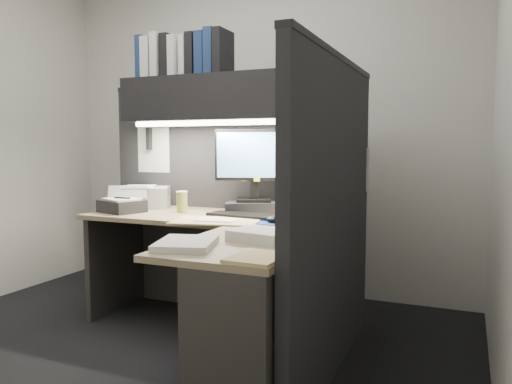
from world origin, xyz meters
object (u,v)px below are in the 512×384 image
coffee_cup (182,203)px  notebook_stack (122,206)px  desk (220,286)px  overhead_shelf (231,98)px  keyboard (244,216)px  telephone (304,211)px  printer (143,197)px  monitor (254,180)px

coffee_cup → notebook_stack: size_ratio=0.49×
desk → overhead_shelf: size_ratio=1.10×
coffee_cup → keyboard: bearing=-6.6°
keyboard → telephone: bearing=22.8°
printer → monitor: bearing=-21.4°
telephone → printer: 1.27m
overhead_shelf → monitor: (0.16, 0.03, -0.55)m
keyboard → coffee_cup: size_ratio=3.53×
coffee_cup → overhead_shelf: bearing=28.0°
desk → printer: 1.30m
desk → overhead_shelf: 1.33m
overhead_shelf → telephone: size_ratio=6.05×
printer → notebook_stack: bearing=-109.0°
overhead_shelf → coffee_cup: bearing=-152.0°
overhead_shelf → monitor: size_ratio=2.76×
overhead_shelf → notebook_stack: bearing=-156.2°
coffee_cup → printer: size_ratio=0.36×
desk → keyboard: keyboard is taller
overhead_shelf → coffee_cup: 0.78m
desk → notebook_stack: (-0.98, 0.45, 0.33)m
monitor → telephone: bearing=-41.1°
desk → telephone: (0.25, 0.64, 0.34)m
monitor → coffee_cup: bearing=-178.5°
monitor → desk: bearing=-101.0°
monitor → telephone: monitor is taller
notebook_stack → coffee_cup: bearing=20.4°
notebook_stack → keyboard: bearing=5.7°
monitor → printer: (-0.86, -0.05, -0.15)m
keyboard → coffee_cup: 0.50m
coffee_cup → printer: printer is taller
telephone → coffee_cup: 0.85m
desk → monitor: bearing=100.5°
telephone → notebook_stack: bearing=-173.3°
desk → overhead_shelf: (-0.30, 0.75, 1.06)m
monitor → printer: monitor is taller
monitor → coffee_cup: (-0.45, -0.19, -0.15)m
monitor → coffee_cup: 0.51m
keyboard → notebook_stack: 0.88m
telephone → printer: bearing=173.8°
coffee_cup → printer: bearing=161.5°
keyboard → printer: bearing=174.2°
overhead_shelf → keyboard: size_ratio=3.23×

